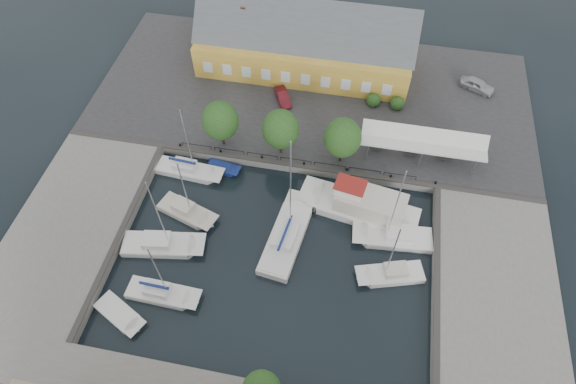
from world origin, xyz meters
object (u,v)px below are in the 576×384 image
object	(u,v)px
car_red	(283,97)
east_boat_b	(391,275)
east_boat_a	(394,238)
launch_sw	(120,314)
tent_canopy	(423,140)
west_boat_b	(187,212)
launch_nw	(223,169)
west_boat_c	(162,245)
car_silver	(477,85)
trawler	(363,207)
west_boat_a	(188,171)
center_sailboat	(287,237)
west_boat_d	(162,294)
warehouse	(301,43)

from	to	relation	value
car_red	east_boat_b	xyz separation A→B (m)	(15.48, -21.98, -1.39)
car_red	east_boat_a	bearing A→B (deg)	-74.81
east_boat_b	launch_sw	xyz separation A→B (m)	(-25.21, -9.03, -0.17)
launch_sw	tent_canopy	bearing A→B (deg)	42.34
east_boat_a	east_boat_b	bearing A→B (deg)	-90.27
west_boat_b	launch_nw	size ratio (longest dim) A/B	2.30
east_boat_b	west_boat_c	xyz separation A→B (m)	(-23.78, -1.11, -0.00)
east_boat_a	tent_canopy	bearing A→B (deg)	79.98
west_boat_b	car_red	bearing A→B (deg)	69.20
car_silver	launch_nw	size ratio (longest dim) A/B	1.08
west_boat_b	west_boat_c	world-z (taller)	west_boat_c
trawler	launch_sw	bearing A→B (deg)	-143.07
car_red	launch_sw	xyz separation A→B (m)	(-9.73, -31.01, -1.56)
east_boat_a	west_boat_c	size ratio (longest dim) A/B	1.02
west_boat_a	west_boat_c	distance (m)	10.12
tent_canopy	center_sailboat	bearing A→B (deg)	-134.34
tent_canopy	west_boat_b	bearing A→B (deg)	-153.20
west_boat_b	west_boat_d	bearing A→B (deg)	-86.17
car_silver	east_boat_b	world-z (taller)	east_boat_b
east_boat_a	east_boat_b	size ratio (longest dim) A/B	1.24
car_red	east_boat_a	xyz separation A→B (m)	(15.50, -17.58, -1.39)
launch_sw	launch_nw	size ratio (longest dim) A/B	1.36
warehouse	east_boat_a	xyz separation A→B (m)	(14.58, -25.25, -4.17)
warehouse	west_boat_c	xyz separation A→B (m)	(-9.22, -30.76, -4.17)
east_boat_b	launch_nw	world-z (taller)	east_boat_b
car_red	launch_nw	size ratio (longest dim) A/B	0.94
launch_sw	trawler	bearing A→B (deg)	36.93
center_sailboat	west_boat_d	world-z (taller)	center_sailboat
trawler	west_boat_c	bearing A→B (deg)	-157.60
car_red	tent_canopy	bearing A→B (deg)	-45.66
west_boat_d	launch_nw	size ratio (longest dim) A/B	2.39
west_boat_a	west_boat_d	xyz separation A→B (m)	(2.26, -15.33, -0.00)
car_silver	center_sailboat	xyz separation A→B (m)	(-20.25, -26.59, -1.41)
tent_canopy	car_silver	world-z (taller)	tent_canopy
west_boat_a	launch_nw	world-z (taller)	west_boat_a
tent_canopy	launch_sw	distance (m)	37.03
car_silver	west_boat_c	xyz separation A→B (m)	(-32.91, -30.02, -1.51)
center_sailboat	west_boat_d	xyz separation A→B (m)	(-10.77, -8.66, -0.09)
tent_canopy	west_boat_a	distance (m)	27.27
warehouse	car_red	world-z (taller)	warehouse
car_red	launch_nw	distance (m)	12.82
warehouse	east_boat_b	bearing A→B (deg)	-63.84
east_boat_a	west_boat_a	distance (m)	24.61
trawler	west_boat_c	world-z (taller)	west_boat_c
center_sailboat	west_boat_c	size ratio (longest dim) A/B	1.25
trawler	east_boat_b	world-z (taller)	east_boat_b
car_red	west_boat_a	xyz separation A→B (m)	(-8.68, -12.98, -1.38)
car_silver	west_boat_d	xyz separation A→B (m)	(-31.02, -35.25, -1.50)
tent_canopy	west_boat_d	bearing A→B (deg)	-137.24
east_boat_b	west_boat_c	bearing A→B (deg)	-177.33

